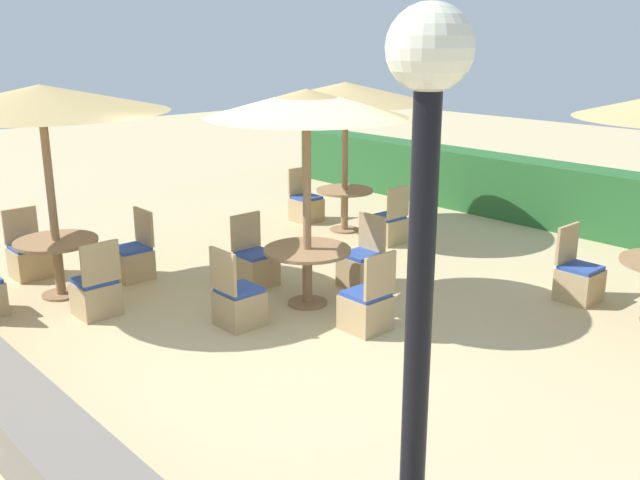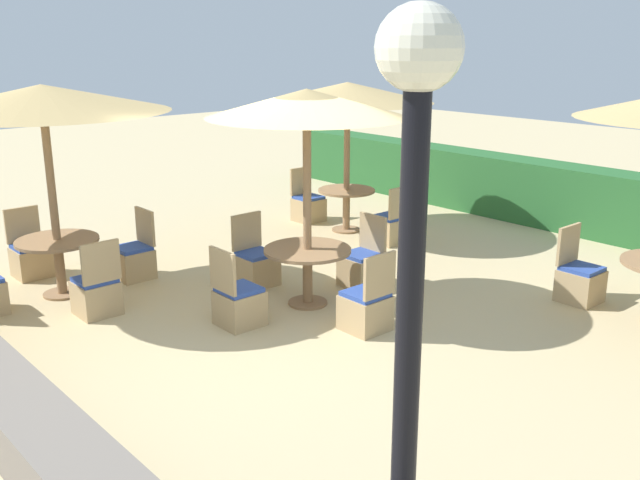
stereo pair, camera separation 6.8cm
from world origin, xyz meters
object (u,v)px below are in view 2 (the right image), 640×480
round_table_front_left (58,252)px  patio_chair_back_left_east (390,227)px  patio_chair_back_right_west (579,281)px  round_table_center (307,261)px  patio_chair_center_north (362,266)px  lamp_post (412,239)px  patio_chair_center_east (366,308)px  patio_chair_center_west (256,265)px  patio_chair_front_left_east (97,293)px  parasol_back_left (348,93)px  patio_chair_back_left_west (308,206)px  patio_chair_front_left_north (134,259)px  patio_chair_front_left_west (31,257)px  parasol_center (307,104)px  parasol_front_left (42,99)px  round_table_back_left (346,200)px  patio_chair_center_south (238,303)px

round_table_front_left → patio_chair_back_left_east: bearing=76.5°
patio_chair_back_right_west → round_table_front_left: patio_chair_back_right_west is taller
round_table_center → patio_chair_center_north: (-0.03, 0.97, -0.30)m
patio_chair_back_left_east → round_table_center: (1.15, -2.69, 0.30)m
lamp_post → round_table_center: 5.60m
round_table_center → patio_chair_center_east: bearing=-1.9°
patio_chair_center_east → patio_chair_center_west: (-2.04, -0.01, 0.00)m
lamp_post → patio_chair_center_east: bearing=137.0°
patio_chair_front_left_east → patio_chair_center_east: same height
parasol_back_left → round_table_front_left: size_ratio=2.73×
patio_chair_back_left_west → round_table_center: (3.08, -2.64, 0.30)m
patio_chair_front_left_north → patio_chair_front_left_west: (-1.01, -1.02, 0.00)m
patio_chair_front_left_west → parasol_center: 4.49m
patio_chair_front_left_west → round_table_front_left: bearing=90.6°
patio_chair_front_left_north → parasol_front_left: bearing=89.1°
parasol_front_left → parasol_center: bearing=42.7°
parasol_back_left → round_table_back_left: parasol_back_left is taller
patio_chair_center_west → lamp_post: bearing=60.2°
parasol_center → parasol_front_left: bearing=-137.3°
lamp_post → patio_chair_back_left_west: (-7.39, 5.73, -2.09)m
patio_chair_front_left_west → patio_chair_center_west: same height
patio_chair_back_left_east → patio_chair_center_east: size_ratio=1.00×
lamp_post → patio_chair_back_left_west: 9.58m
patio_chair_back_right_west → round_table_back_left: bearing=-91.5°
lamp_post → patio_chair_center_west: lamp_post is taller
lamp_post → parasol_front_left: bearing=171.8°
patio_chair_back_right_west → patio_chair_front_left_east: bearing=-37.2°
patio_chair_back_right_west → patio_chair_front_left_west: (-5.45, -4.72, 0.00)m
patio_chair_back_left_west → patio_chair_front_left_west: same height
parasol_center → patio_chair_center_east: parasol_center is taller
lamp_post → patio_chair_front_left_west: 7.95m
parasol_front_left → patio_chair_center_east: size_ratio=3.22×
parasol_back_left → round_table_center: bearing=-51.4°
parasol_back_left → patio_chair_center_north: (2.12, -1.73, -2.02)m
round_table_back_left → patio_chair_center_south: patio_chair_center_south is taller
patio_chair_center_east → parasol_front_left: bearing=122.0°
round_table_back_left → parasol_front_left: (-0.16, -4.82, 1.92)m
patio_chair_center_south → lamp_post: bearing=-25.5°
patio_chair_front_left_east → parasol_center: size_ratio=0.36×
round_table_front_left → patio_chair_center_east: size_ratio=1.09×
round_table_front_left → patio_chair_center_south: patio_chair_center_south is taller
patio_chair_front_left_east → patio_chair_center_south: (1.37, 1.06, 0.00)m
round_table_back_left → patio_chair_center_south: bearing=-60.1°
patio_chair_center_south → patio_chair_center_east: (1.06, 0.98, 0.00)m
patio_chair_back_right_west → patio_chair_center_east: (-1.10, -2.62, 0.00)m
patio_chair_back_right_west → patio_chair_front_left_east: size_ratio=1.00×
parasol_front_left → patio_chair_center_south: bearing=25.9°
round_table_back_left → lamp_post: bearing=-41.8°
parasol_back_left → patio_chair_front_left_west: 5.36m
round_table_center → patio_chair_center_west: (-0.99, -0.05, -0.30)m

